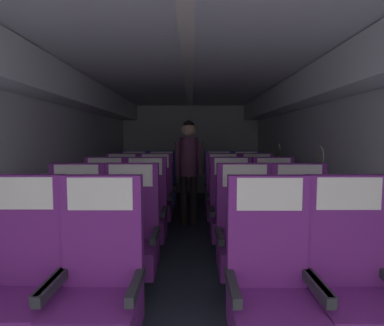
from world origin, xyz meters
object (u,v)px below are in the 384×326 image
seat_a_right_aisle (351,290)px  seat_b_left_aisle (129,240)px  seat_a_right_window (270,291)px  seat_d_left_aisle (154,200)px  seat_a_left_aisle (97,291)px  seat_c_right_window (230,215)px  seat_a_left_window (16,289)px  seat_b_right_window (244,240)px  seat_c_right_aisle (273,215)px  seat_d_left_window (120,200)px  seat_e_right_aisle (245,189)px  seat_b_left_window (74,241)px  seat_c_left_window (103,215)px  seat_e_left_aisle (160,189)px  flight_attendant (188,160)px  seat_c_left_aisle (144,215)px  seat_d_right_aisle (256,199)px  seat_d_right_window (222,200)px  seat_b_right_aisle (300,240)px  seat_e_right_window (218,189)px  seat_e_left_window (132,189)px

seat_a_right_aisle → seat_b_left_aisle: bearing=149.2°
seat_a_right_window → seat_d_left_aisle: bearing=110.7°
seat_a_left_aisle → seat_c_right_window: (1.03, 1.79, 0.00)m
seat_a_right_window → seat_c_right_window: same height
seat_a_left_window → seat_b_right_window: same height
seat_a_left_window → seat_b_right_window: (1.53, 0.88, 0.00)m
seat_a_left_aisle → seat_c_right_aisle: size_ratio=1.00×
seat_b_right_window → seat_d_left_window: size_ratio=1.00×
seat_e_right_aisle → seat_b_right_window: bearing=-100.3°
seat_b_left_window → seat_d_left_window: (-0.00, 1.80, 0.00)m
seat_a_right_window → seat_c_left_window: size_ratio=1.00×
seat_c_left_window → seat_e_left_aisle: same height
seat_d_left_window → flight_attendant: flight_attendant is taller
seat_c_left_aisle → seat_d_left_window: (-0.49, 0.91, 0.00)m
seat_a_right_window → seat_c_right_window: bearing=90.1°
seat_c_right_window → seat_b_left_aisle: bearing=-139.5°
seat_a_right_aisle → seat_a_right_window: same height
seat_a_right_window → flight_attendant: bearing=99.6°
seat_e_left_aisle → seat_a_right_window: bearing=-74.3°
seat_e_right_aisle → seat_a_left_aisle: bearing=-113.1°
seat_d_left_aisle → flight_attendant: bearing=40.6°
seat_d_right_aisle → seat_b_left_aisle: bearing=-130.6°
flight_attendant → seat_b_left_aisle: bearing=88.9°
seat_a_left_window → seat_c_right_aisle: same height
seat_b_left_aisle → seat_e_right_aisle: size_ratio=1.00×
seat_a_left_window → seat_a_right_window: 1.52m
seat_b_right_window → seat_c_right_aisle: same height
seat_d_left_aisle → seat_e_right_aisle: (1.51, 0.90, 0.00)m
seat_a_right_aisle → seat_c_left_window: (-2.00, 1.77, 0.00)m
seat_a_left_aisle → seat_e_left_aisle: (0.02, 3.58, 0.00)m
seat_a_left_aisle → seat_c_right_aisle: same height
seat_c_left_window → seat_c_right_window: bearing=0.2°
seat_b_left_window → seat_d_right_window: 2.34m
seat_a_left_window → seat_b_right_aisle: bearing=23.3°
seat_a_right_aisle → seat_e_right_aisle: same height
seat_a_right_aisle → seat_c_left_aisle: bearing=130.6°
seat_b_left_window → flight_attendant: bearing=66.0°
seat_c_right_aisle → seat_e_right_aisle: same height
seat_c_right_window → seat_e_right_window: bearing=89.7°
seat_c_right_aisle → seat_a_left_aisle: bearing=-130.7°
seat_b_left_window → seat_e_left_window: (0.00, 2.69, 0.00)m
seat_e_left_aisle → seat_d_right_aisle: bearing=-30.7°
flight_attendant → seat_d_left_aisle: bearing=52.5°
seat_a_left_aisle → seat_c_right_aisle: bearing=49.3°
seat_a_right_aisle → flight_attendant: flight_attendant is taller
seat_d_right_aisle → seat_e_right_window: 1.02m
seat_a_right_window → seat_e_right_aisle: 3.62m
seat_b_left_aisle → seat_e_left_aisle: 2.67m
flight_attendant → seat_e_left_window: bearing=-14.3°
seat_d_left_aisle → seat_a_left_window: bearing=-100.8°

